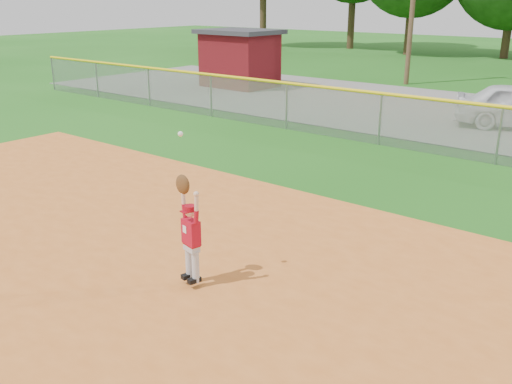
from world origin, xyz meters
TOP-DOWN VIEW (x-y plane):
  - ground at (0.00, 0.00)m, footprint 120.00×120.00m
  - utility_shed at (-13.84, 16.11)m, footprint 3.63×2.86m
  - outfield_fence at (0.00, 10.00)m, footprint 40.06×0.10m
  - ballplayer at (-1.47, 0.41)m, footprint 0.53×0.28m

SIDE VIEW (x-z plane):
  - ground at x=0.00m, z-range 0.00..0.00m
  - outfield_fence at x=0.00m, z-range 0.11..1.66m
  - ballplayer at x=-1.47m, z-range -0.19..2.02m
  - utility_shed at x=-13.84m, z-range 0.03..2.70m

